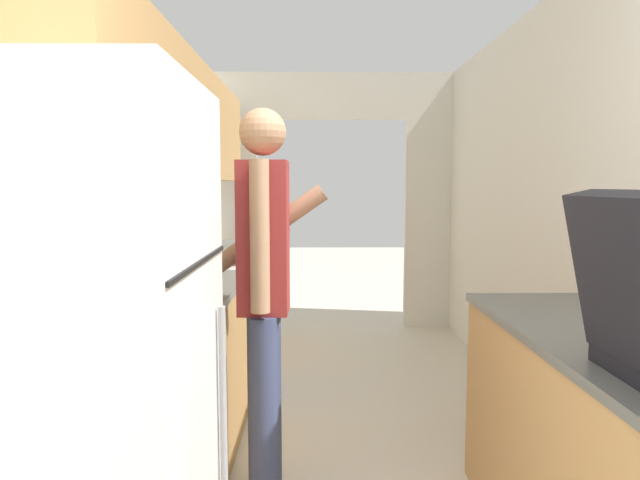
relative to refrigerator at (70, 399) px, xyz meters
The scene contains 9 objects.
wall_left 1.72m from the refrigerator, 100.96° to the left, with size 0.38×7.17×2.50m.
wall_right 2.36m from the refrigerator, 28.95° to the left, with size 0.06×7.17×2.50m.
wall_far_with_doorway 4.26m from the refrigerator, 78.76° to the left, with size 2.76×0.06×2.50m.
counter_left 2.12m from the refrigerator, 91.53° to the left, with size 0.62×3.54×0.90m.
counter_right 1.78m from the refrigerator, 11.68° to the left, with size 0.62×1.73×0.90m.
refrigerator is the anchor object (origin of this frame).
range_oven 2.38m from the refrigerator, 91.15° to the left, with size 0.66×0.76×1.04m.
person 1.04m from the refrigerator, 64.87° to the left, with size 0.55×0.38×1.74m.
knife 2.86m from the refrigerator, 91.03° to the left, with size 0.05×0.33×0.02m.
Camera 1 is at (-0.16, -0.83, 1.42)m, focal length 32.00 mm.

